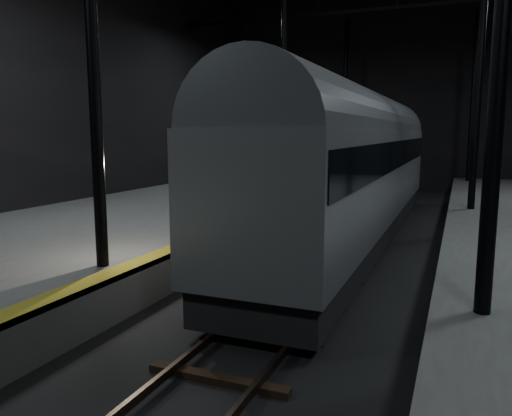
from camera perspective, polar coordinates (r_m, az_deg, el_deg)
The scene contains 6 objects.
ground at distance 13.56m, azimuth 7.15°, elevation -8.11°, with size 44.00×44.00×0.00m, color black.
platform_left at distance 16.93m, azimuth -18.16°, elevation -3.36°, with size 9.00×43.80×1.00m, color #51514E.
tactile_strip at distance 14.47m, azimuth -5.31°, elevation -2.91°, with size 0.50×43.80×0.01m, color olive.
track at distance 13.54m, azimuth 7.15°, elevation -7.84°, with size 2.40×43.00×0.24m.
train at distance 17.66m, azimuth 11.40°, elevation 5.31°, with size 2.93×19.58×5.23m.
woman at distance 14.33m, azimuth -7.88°, elevation 0.09°, with size 0.57×0.38×1.57m, color #99805E.
Camera 1 is at (3.34, -12.56, 3.90)m, focal length 35.00 mm.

